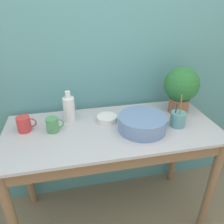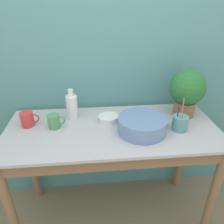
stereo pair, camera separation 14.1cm
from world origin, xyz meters
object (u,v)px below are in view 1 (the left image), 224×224
at_px(utensil_cup, 178,119).
at_px(bowl_wash_large, 142,123).
at_px(bottle_tall, 69,108).
at_px(mug_red, 24,124).
at_px(mug_green, 53,125).
at_px(bowl_small_enamel_white, 107,119).
at_px(potted_plant, 181,87).

bearing_deg(utensil_cup, bowl_wash_large, 179.45).
distance_m(bottle_tall, mug_red, 0.31).
height_order(bowl_wash_large, utensil_cup, utensil_cup).
bearing_deg(mug_green, utensil_cup, -7.22).
height_order(mug_green, utensil_cup, utensil_cup).
xyz_separation_m(bottle_tall, bowl_small_enamel_white, (0.25, -0.07, -0.07)).
relative_size(bowl_wash_large, bottle_tall, 1.43).
distance_m(potted_plant, utensil_cup, 0.26).
bearing_deg(bowl_small_enamel_white, utensil_cup, -18.92).
distance_m(mug_green, bowl_small_enamel_white, 0.37).
xyz_separation_m(mug_red, mug_green, (0.18, -0.04, -0.00)).
height_order(mug_green, bowl_small_enamel_white, mug_green).
bearing_deg(bowl_small_enamel_white, bottle_tall, 163.75).
relative_size(bottle_tall, bowl_small_enamel_white, 1.57).
relative_size(bottle_tall, utensil_cup, 0.94).
relative_size(mug_red, utensil_cup, 0.53).
bearing_deg(bottle_tall, mug_green, -131.77).
bearing_deg(bottle_tall, mug_red, -164.45).
bearing_deg(utensil_cup, bottle_tall, 162.03).
distance_m(bowl_wash_large, utensil_cup, 0.25).
xyz_separation_m(potted_plant, bowl_small_enamel_white, (-0.56, -0.04, -0.18)).
xyz_separation_m(potted_plant, bottle_tall, (-0.81, 0.04, -0.11)).
bearing_deg(bowl_wash_large, bottle_tall, 153.54).
relative_size(bowl_small_enamel_white, utensil_cup, 0.60).
xyz_separation_m(bowl_wash_large, bottle_tall, (-0.46, 0.23, 0.04)).
xyz_separation_m(mug_green, utensil_cup, (0.82, -0.10, 0.00)).
bearing_deg(bowl_wash_large, utensil_cup, -0.55).
relative_size(potted_plant, utensil_cup, 1.48).
height_order(potted_plant, utensil_cup, potted_plant).
relative_size(mug_red, mug_green, 1.07).
height_order(bottle_tall, bowl_small_enamel_white, bottle_tall).
bearing_deg(bowl_small_enamel_white, bowl_wash_large, -36.97).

